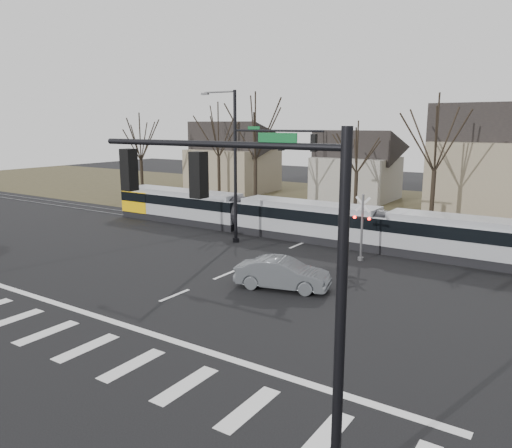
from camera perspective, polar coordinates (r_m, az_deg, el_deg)
The scene contains 15 objects.
ground at distance 22.99m, azimuth -12.70°, elevation -9.36°, with size 140.00×140.00×0.00m, color black.
grass_verge at distance 49.92m, azimuth 14.80°, elevation 1.77°, with size 140.00×28.00×0.01m, color #38331E.
crosswalk at distance 20.66m, azimuth -20.90°, elevation -12.27°, with size 27.00×2.60×0.01m.
stop_line at distance 21.88m, azimuth -16.16°, elevation -10.61°, with size 28.00×0.35×0.01m, color silver.
lane_dashes at distance 35.41m, azimuth 6.29°, elevation -1.77°, with size 0.18×30.00×0.01m.
rail_pair at distance 35.23m, azimuth 6.14°, elevation -1.80°, with size 90.00×1.52×0.06m.
tram at distance 35.30m, azimuth 5.76°, elevation 0.58°, with size 34.90×2.59×2.65m.
sedan at distance 24.77m, azimuth 3.05°, elevation -5.68°, with size 4.91×2.74×1.53m, color #53575B.
signal_pole_near_right at distance 10.74m, azimuth 0.57°, elevation -4.12°, with size 6.72×0.44×8.00m.
signal_pole_far at distance 32.77m, azimuth -0.11°, elevation 7.31°, with size 9.28×0.44×10.20m.
rail_crossing_signal at distance 30.14m, azimuth 12.00°, elevation -0.63°, with size 1.08×0.36×4.00m.
tree_row at distance 43.05m, azimuth 15.04°, elevation 6.97°, with size 59.20×7.20×10.00m.
house_a at distance 60.51m, azimuth -2.67°, elevation 8.01°, with size 9.72×8.64×8.60m.
house_b at distance 54.92m, azimuth 11.43°, elevation 6.94°, with size 8.64×7.56×7.65m.
house_c at distance 48.23m, azimuth 25.74°, elevation 6.95°, with size 10.80×8.64×10.10m.
Camera 1 is at (15.76, -14.68, 8.04)m, focal length 35.00 mm.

